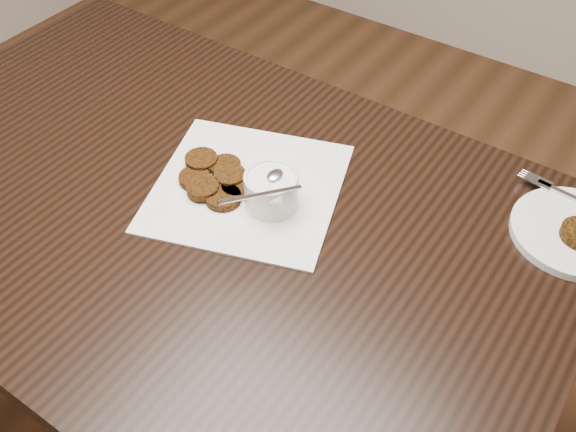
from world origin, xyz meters
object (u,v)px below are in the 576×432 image
object	(u,v)px
sauce_ramekin	(271,176)
napkin	(247,187)
table	(209,320)
plate_with_patty	(575,229)

from	to	relation	value
sauce_ramekin	napkin	bearing A→B (deg)	169.65
table	plate_with_patty	bearing A→B (deg)	26.21
napkin	plate_with_patty	distance (m)	0.57
table	napkin	size ratio (longest dim) A/B	4.19
sauce_ramekin	plate_with_patty	distance (m)	0.52
napkin	sauce_ramekin	xyz separation A→B (m)	(0.06, -0.01, 0.07)
sauce_ramekin	plate_with_patty	bearing A→B (deg)	26.43
plate_with_patty	table	bearing A→B (deg)	-153.79
sauce_ramekin	plate_with_patty	world-z (taller)	sauce_ramekin
napkin	sauce_ramekin	world-z (taller)	sauce_ramekin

